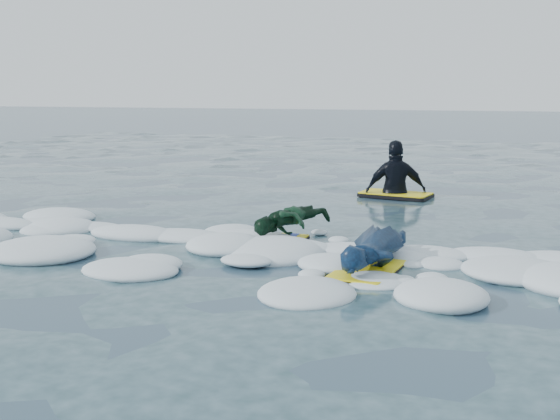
{
  "coord_description": "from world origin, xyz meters",
  "views": [
    {
      "loc": [
        3.27,
        -6.6,
        1.94
      ],
      "look_at": [
        0.43,
        1.6,
        0.44
      ],
      "focal_mm": 45.0,
      "sensor_mm": 36.0,
      "label": 1
    }
  ],
  "objects": [
    {
      "name": "prone_woman_unit",
      "position": [
        1.8,
        0.68,
        0.22
      ],
      "size": [
        0.71,
        1.66,
        0.42
      ],
      "rotation": [
        0.0,
        0.0,
        1.46
      ],
      "color": "black",
      "rests_on": "ground"
    },
    {
      "name": "prone_child_unit",
      "position": [
        0.5,
        1.85,
        0.23
      ],
      "size": [
        1.02,
        1.27,
        0.44
      ],
      "rotation": [
        0.0,
        0.0,
        1.6
      ],
      "color": "black",
      "rests_on": "ground"
    },
    {
      "name": "foam_band",
      "position": [
        0.0,
        1.03,
        0.0
      ],
      "size": [
        12.0,
        3.1,
        0.3
      ],
      "primitive_type": null,
      "color": "white",
      "rests_on": "ground"
    },
    {
      "name": "waiting_rider_unit",
      "position": [
        1.14,
        5.97,
        0.09
      ],
      "size": [
        1.37,
        0.91,
        1.89
      ],
      "rotation": [
        0.0,
        0.0,
        -0.18
      ],
      "color": "black",
      "rests_on": "ground"
    },
    {
      "name": "ground",
      "position": [
        0.0,
        0.0,
        0.0
      ],
      "size": [
        120.0,
        120.0,
        0.0
      ],
      "primitive_type": "plane",
      "color": "#1B2A41",
      "rests_on": "ground"
    }
  ]
}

